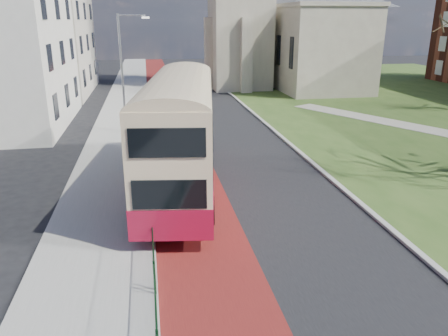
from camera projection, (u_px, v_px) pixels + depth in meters
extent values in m
plane|color=black|center=(239.00, 252.00, 15.34)|extent=(160.00, 160.00, 0.00)
cube|color=black|center=(205.00, 124.00, 34.23)|extent=(9.00, 120.00, 0.01)
cube|color=#591414|center=(171.00, 125.00, 33.79)|extent=(3.40, 120.00, 0.01)
cube|color=gray|center=(121.00, 126.00, 33.15)|extent=(4.00, 120.00, 0.12)
cube|color=#999993|center=(147.00, 125.00, 33.48)|extent=(0.25, 120.00, 0.13)
cube|color=#999993|center=(256.00, 115.00, 36.83)|extent=(0.25, 80.00, 0.13)
cylinder|color=#0B3417|center=(150.00, 187.00, 18.23)|extent=(0.04, 24.00, 0.04)
cylinder|color=#0B3417|center=(152.00, 208.00, 18.54)|extent=(0.04, 24.00, 0.04)
cube|color=gray|center=(309.00, 48.00, 52.03)|extent=(9.00, 18.00, 9.00)
cube|color=#B9AE9D|center=(39.00, 42.00, 46.71)|extent=(10.00, 16.00, 11.00)
cylinder|color=gray|center=(122.00, 75.00, 30.06)|extent=(0.16, 0.16, 8.00)
cylinder|color=gray|center=(132.00, 15.00, 28.95)|extent=(1.80, 0.10, 0.10)
cube|color=silver|center=(145.00, 18.00, 29.15)|extent=(0.50, 0.18, 0.12)
cube|color=maroon|center=(182.00, 167.00, 20.56)|extent=(4.61, 12.77, 1.13)
cube|color=beige|center=(180.00, 121.00, 19.84)|extent=(4.58, 12.70, 3.29)
cube|color=black|center=(151.00, 141.00, 20.45)|extent=(1.49, 10.14, 1.08)
cube|color=black|center=(212.00, 140.00, 20.54)|extent=(1.49, 10.14, 1.08)
cube|color=black|center=(148.00, 106.00, 19.58)|extent=(1.63, 11.13, 1.02)
cube|color=black|center=(211.00, 106.00, 19.67)|extent=(1.63, 11.13, 1.02)
cube|color=black|center=(187.00, 115.00, 26.05)|extent=(2.53, 0.44, 1.19)
cube|color=black|center=(186.00, 86.00, 25.50)|extent=(2.53, 0.44, 1.02)
cube|color=orange|center=(186.00, 75.00, 25.29)|extent=(2.02, 0.38, 0.34)
cylinder|color=black|center=(163.00, 153.00, 24.71)|extent=(0.50, 1.22, 1.18)
cylinder|color=black|center=(210.00, 152.00, 24.80)|extent=(0.50, 1.22, 1.18)
cylinder|color=black|center=(143.00, 211.00, 17.15)|extent=(0.50, 1.22, 1.18)
cylinder|color=black|center=(210.00, 210.00, 17.24)|extent=(0.50, 1.22, 1.18)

